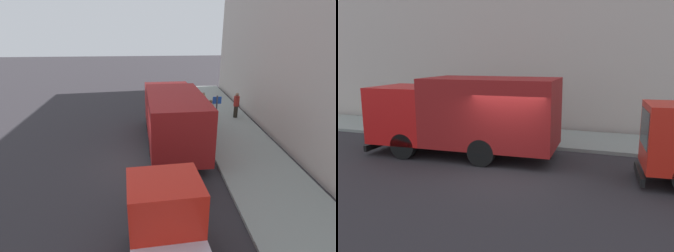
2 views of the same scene
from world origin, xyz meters
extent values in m
plane|color=#2B282C|center=(0.00, 0.00, 0.00)|extent=(80.00, 80.00, 0.00)
cube|color=gray|center=(4.79, 0.00, 0.07)|extent=(3.58, 30.00, 0.14)
cube|color=#BBAFA6|center=(7.08, 0.00, 6.39)|extent=(0.50, 30.00, 12.77)
cube|color=red|center=(1.05, 4.63, 1.55)|extent=(2.67, 2.39, 2.14)
cube|color=black|center=(1.00, 5.75, 1.81)|extent=(2.16, 0.16, 1.20)
cube|color=maroon|center=(1.21, 1.07, 1.74)|extent=(2.79, 4.96, 2.52)
cube|color=black|center=(1.00, 5.83, 0.27)|extent=(2.47, 0.23, 0.24)
cylinder|color=black|center=(-0.07, 4.13, 0.48)|extent=(0.34, 0.98, 0.97)
cylinder|color=black|center=(2.21, 4.23, 0.48)|extent=(0.34, 0.98, 0.97)
cylinder|color=black|center=(0.07, 1.02, 0.48)|extent=(0.34, 0.98, 0.97)
cylinder|color=black|center=(2.35, 1.12, 0.48)|extent=(0.34, 0.98, 0.97)
cube|color=red|center=(0.34, -5.00, 1.45)|extent=(2.05, 1.78, 1.95)
cube|color=black|center=(0.27, -4.21, 1.68)|extent=(1.61, 0.20, 1.09)
cube|color=black|center=(0.27, -4.13, 0.26)|extent=(1.84, 0.28, 0.24)
cylinder|color=black|center=(1.18, -5.25, 0.47)|extent=(0.38, 0.96, 0.94)
cylinder|color=black|center=(5.67, 5.84, 0.53)|extent=(0.32, 0.32, 0.79)
cylinder|color=maroon|center=(5.67, 5.84, 1.26)|extent=(0.43, 0.43, 0.65)
sphere|color=#8F664F|center=(5.67, 5.84, 1.69)|extent=(0.22, 0.22, 0.22)
cylinder|color=#4E324A|center=(3.57, 4.20, 0.58)|extent=(0.35, 0.35, 0.87)
cylinder|color=tan|center=(3.57, 4.20, 1.32)|extent=(0.47, 0.47, 0.62)
sphere|color=brown|center=(3.57, 4.20, 1.73)|extent=(0.21, 0.21, 0.21)
cylinder|color=#473E4E|center=(3.55, 6.37, 0.54)|extent=(0.37, 0.37, 0.81)
cylinder|color=tan|center=(3.55, 6.37, 1.24)|extent=(0.49, 0.49, 0.59)
sphere|color=#956955|center=(3.55, 6.37, 1.64)|extent=(0.20, 0.20, 0.20)
cylinder|color=#4C5156|center=(3.34, 1.88, 1.44)|extent=(0.08, 0.08, 2.60)
cube|color=blue|center=(3.34, 1.90, 2.49)|extent=(0.44, 0.03, 0.36)
camera|label=1|loc=(0.04, -10.86, 6.23)|focal=28.94mm
camera|label=2|loc=(-10.56, -3.63, 3.72)|focal=36.88mm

